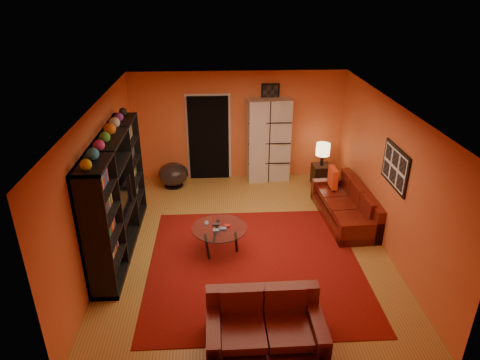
{
  "coord_description": "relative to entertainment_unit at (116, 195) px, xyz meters",
  "views": [
    {
      "loc": [
        -0.48,
        -6.72,
        4.44
      ],
      "look_at": [
        -0.11,
        0.1,
        1.24
      ],
      "focal_mm": 32.0,
      "sensor_mm": 36.0,
      "label": 1
    }
  ],
  "objects": [
    {
      "name": "floor",
      "position": [
        2.27,
        0.0,
        -1.05
      ],
      "size": [
        6.0,
        6.0,
        0.0
      ],
      "primitive_type": "plane",
      "color": "olive",
      "rests_on": "ground"
    },
    {
      "name": "ceiling",
      "position": [
        2.27,
        0.0,
        1.55
      ],
      "size": [
        6.0,
        6.0,
        0.0
      ],
      "primitive_type": "plane",
      "rotation": [
        3.14,
        0.0,
        0.0
      ],
      "color": "white",
      "rests_on": "wall_back"
    },
    {
      "name": "wall_back",
      "position": [
        2.27,
        3.0,
        0.25
      ],
      "size": [
        6.0,
        0.0,
        6.0
      ],
      "primitive_type": "plane",
      "rotation": [
        1.57,
        0.0,
        0.0
      ],
      "color": "#D65D2F",
      "rests_on": "floor"
    },
    {
      "name": "wall_front",
      "position": [
        2.27,
        -3.0,
        0.25
      ],
      "size": [
        6.0,
        0.0,
        6.0
      ],
      "primitive_type": "plane",
      "rotation": [
        -1.57,
        0.0,
        0.0
      ],
      "color": "#D65D2F",
      "rests_on": "floor"
    },
    {
      "name": "wall_left",
      "position": [
        -0.23,
        0.0,
        0.25
      ],
      "size": [
        0.0,
        6.0,
        6.0
      ],
      "primitive_type": "plane",
      "rotation": [
        1.57,
        0.0,
        1.57
      ],
      "color": "#D65D2F",
      "rests_on": "floor"
    },
    {
      "name": "wall_right",
      "position": [
        4.78,
        0.0,
        0.25
      ],
      "size": [
        0.0,
        6.0,
        6.0
      ],
      "primitive_type": "plane",
      "rotation": [
        1.57,
        0.0,
        -1.57
      ],
      "color": "#D65D2F",
      "rests_on": "floor"
    },
    {
      "name": "rug",
      "position": [
        2.38,
        -0.7,
        -1.04
      ],
      "size": [
        3.6,
        3.6,
        0.01
      ],
      "primitive_type": "cube",
      "color": "#630D0B",
      "rests_on": "floor"
    },
    {
      "name": "doorway",
      "position": [
        1.57,
        2.96,
        -0.03
      ],
      "size": [
        0.95,
        0.1,
        2.04
      ],
      "primitive_type": "cube",
      "color": "black",
      "rests_on": "floor"
    },
    {
      "name": "wall_art_right",
      "position": [
        4.75,
        -0.3,
        0.55
      ],
      "size": [
        0.03,
        1.0,
        0.7
      ],
      "primitive_type": "cube",
      "color": "black",
      "rests_on": "wall_right"
    },
    {
      "name": "wall_art_back",
      "position": [
        3.02,
        2.98,
        1.0
      ],
      "size": [
        0.42,
        0.03,
        0.52
      ],
      "primitive_type": "cube",
      "color": "black",
      "rests_on": "wall_back"
    },
    {
      "name": "entertainment_unit",
      "position": [
        0.0,
        0.0,
        0.0
      ],
      "size": [
        0.45,
        3.0,
        2.1
      ],
      "primitive_type": "cube",
      "color": "black",
      "rests_on": "floor"
    },
    {
      "name": "tv",
      "position": [
        0.05,
        -0.04,
        -0.04
      ],
      "size": [
        0.99,
        0.13,
        0.57
      ],
      "primitive_type": "imported",
      "rotation": [
        0.0,
        0.0,
        1.57
      ],
      "color": "black",
      "rests_on": "entertainment_unit"
    },
    {
      "name": "sofa",
      "position": [
        4.41,
        0.76,
        -0.76
      ],
      "size": [
        0.95,
        2.09,
        0.85
      ],
      "rotation": [
        0.0,
        0.0,
        0.05
      ],
      "color": "#4E100A",
      "rests_on": "rug"
    },
    {
      "name": "loveseat",
      "position": [
        2.35,
        -2.42,
        -0.77
      ],
      "size": [
        1.55,
        0.94,
        0.85
      ],
      "rotation": [
        0.0,
        0.0,
        1.58
      ],
      "color": "#4E100A",
      "rests_on": "rug"
    },
    {
      "name": "throw_pillow",
      "position": [
        4.22,
        1.43,
        -0.42
      ],
      "size": [
        0.12,
        0.42,
        0.42
      ],
      "primitive_type": "cube",
      "color": "#FA441B",
      "rests_on": "sofa"
    },
    {
      "name": "coffee_table",
      "position": [
        1.78,
        -0.26,
        -0.6
      ],
      "size": [
        0.97,
        0.97,
        0.49
      ],
      "rotation": [
        0.0,
        0.0,
        -0.3
      ],
      "color": "silver",
      "rests_on": "floor"
    },
    {
      "name": "storage_cabinet",
      "position": [
        2.99,
        2.8,
        -0.05
      ],
      "size": [
        1.04,
        0.54,
        1.99
      ],
      "primitive_type": "cube",
      "rotation": [
        0.0,
        0.0,
        0.1
      ],
      "color": "beige",
      "rests_on": "floor"
    },
    {
      "name": "bowl_chair",
      "position": [
        0.72,
        2.5,
        -0.74
      ],
      "size": [
        0.71,
        0.71,
        0.57
      ],
      "color": "black",
      "rests_on": "floor"
    },
    {
      "name": "side_table",
      "position": [
        4.22,
        2.41,
        -0.8
      ],
      "size": [
        0.42,
        0.42,
        0.5
      ],
      "primitive_type": "cube",
      "rotation": [
        0.0,
        0.0,
        0.05
      ],
      "color": "black",
      "rests_on": "floor"
    },
    {
      "name": "table_lamp",
      "position": [
        4.22,
        2.41,
        -0.17
      ],
      "size": [
        0.32,
        0.32,
        0.53
      ],
      "color": "black",
      "rests_on": "side_table"
    }
  ]
}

